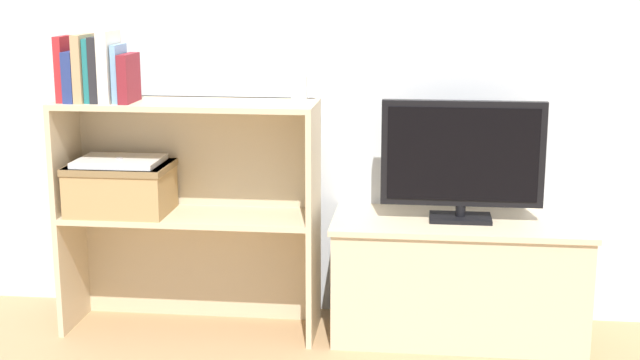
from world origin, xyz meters
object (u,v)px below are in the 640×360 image
Objects in this scene: book_maroon at (129,78)px; baby_monitor at (299,90)px; book_tan at (84,68)px; storage_basket_left at (121,186)px; book_charcoal at (99,69)px; book_teal at (92,70)px; book_crimson at (65,69)px; book_navy at (75,76)px; book_skyblue at (119,73)px; laptop at (120,161)px; tv_stand at (458,278)px; book_ivory at (109,66)px; tv at (462,157)px.

baby_monitor is (0.60, 0.04, -0.04)m from book_maroon.
storage_basket_left is at bearing 15.18° from book_tan.
book_teal is at bearing 180.00° from book_charcoal.
book_tan is (0.07, 0.00, 0.00)m from book_crimson.
book_navy is 0.10m from book_charcoal.
storage_basket_left is (-0.06, 0.03, -0.40)m from book_maroon.
book_skyblue is (0.13, 0.00, -0.02)m from book_tan.
book_charcoal reaches higher than laptop.
book_ivory reaches higher than tv_stand.
tv is 1.38m from book_tan.
book_ivory is 0.84× the size of laptop.
book_maroon is at bearing -175.90° from baby_monitor.
book_navy is 0.88× the size of book_skyblue.
tv is at bearing 3.60° from book_crimson.
book_tan is 0.17m from book_maroon.
tv is 1.45m from book_crimson.
book_teal reaches higher than tv_stand.
book_crimson is at bearing 180.00° from book_charcoal.
book_skyblue is at bearing 0.00° from book_teal.
book_crimson is at bearing -170.90° from storage_basket_left.
baby_monitor is (0.67, 0.04, -0.08)m from book_ivory.
book_tan is (-1.34, -0.09, 0.76)m from tv_stand.
book_ivory reaches higher than book_charcoal.
book_charcoal is at bearing 0.00° from book_crimson.
book_ivory is (0.17, 0.00, 0.01)m from book_crimson.
tv_stand is at bearing 4.69° from baby_monitor.
laptop is (0.01, 0.03, -0.35)m from book_ivory.
tv_stand is 1.42m from book_skyblue.
book_maroon is at bearing 0.00° from book_teal.
book_teal reaches higher than tv.
book_skyblue reaches higher than tv.
laptop is at bearing -177.19° from tv.
book_skyblue reaches higher than book_maroon.
tv_stand is 1.60× the size of tv.
book_teal is 0.14m from book_maroon.
book_crimson is 0.04m from book_navy.
book_ivory is 1.23× the size of book_skyblue.
laptop is at bearing 132.10° from book_skyblue.
storage_basket_left is (0.05, 0.03, -0.43)m from book_charcoal.
book_skyblue is (0.03, 0.00, -0.02)m from book_ivory.
book_charcoal is at bearing 0.00° from book_navy.
book_ivory is 0.08m from book_maroon.
laptop is at bearing 71.35° from book_ivory.
tv_stand is at bearing 3.76° from book_navy.
baby_monitor is at bearing 4.10° from book_maroon.
book_ivory is 0.04m from book_skyblue.
book_tan is 0.13m from book_skyblue.
laptop is (0.00, 0.00, 0.09)m from storage_basket_left.
book_teal is 0.97× the size of book_charcoal.
book_ivory reaches higher than book_skyblue.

